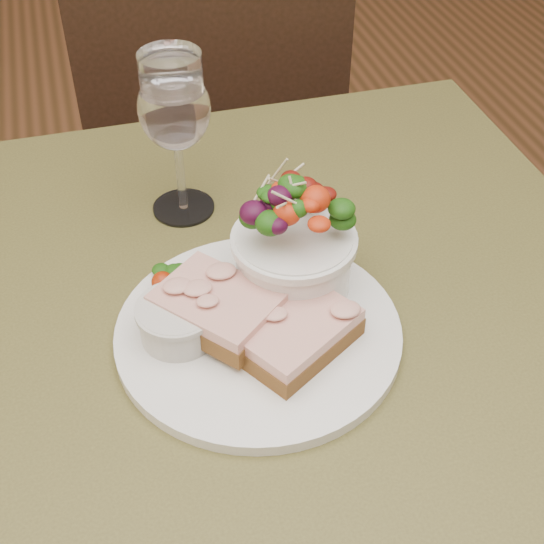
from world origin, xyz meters
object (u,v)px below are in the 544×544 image
object	(u,v)px
chair_far	(217,226)
wine_glass	(175,113)
sandwich_front	(294,332)
cafe_table	(254,390)
sandwich_back	(217,307)
salad_bowl	(294,238)
dinner_plate	(258,332)
ramekin	(178,320)

from	to	relation	value
chair_far	wine_glass	distance (m)	0.80
chair_far	sandwich_front	world-z (taller)	chair_far
cafe_table	sandwich_back	world-z (taller)	sandwich_back
sandwich_front	salad_bowl	xyz separation A→B (m)	(0.02, 0.08, 0.04)
dinner_plate	wine_glass	xyz separation A→B (m)	(-0.03, 0.22, 0.12)
salad_bowl	sandwich_back	bearing A→B (deg)	-156.74
sandwich_front	salad_bowl	bearing A→B (deg)	41.95
dinner_plate	ramekin	bearing A→B (deg)	172.03
sandwich_back	sandwich_front	bearing A→B (deg)	16.13
sandwich_back	wine_glass	bearing A→B (deg)	138.87
dinner_plate	salad_bowl	xyz separation A→B (m)	(0.05, 0.05, 0.07)
ramekin	wine_glass	size ratio (longest dim) A/B	0.40
ramekin	wine_glass	bearing A→B (deg)	78.70
chair_far	ramekin	world-z (taller)	chair_far
chair_far	dinner_plate	world-z (taller)	chair_far
ramekin	wine_glass	xyz separation A→B (m)	(0.04, 0.21, 0.09)
cafe_table	salad_bowl	size ratio (longest dim) A/B	6.30
salad_bowl	wine_glass	distance (m)	0.19
cafe_table	wine_glass	xyz separation A→B (m)	(-0.03, 0.20, 0.22)
ramekin	salad_bowl	distance (m)	0.13
cafe_table	wine_glass	bearing A→B (deg)	98.89
cafe_table	ramekin	distance (m)	0.15
dinner_plate	salad_bowl	size ratio (longest dim) A/B	2.11
salad_bowl	dinner_plate	bearing A→B (deg)	-134.58
sandwich_back	wine_glass	world-z (taller)	wine_glass
chair_far	sandwich_back	size ratio (longest dim) A/B	6.74
chair_far	salad_bowl	world-z (taller)	chair_far
sandwich_front	dinner_plate	bearing A→B (deg)	101.45
dinner_plate	ramekin	world-z (taller)	ramekin
cafe_table	chair_far	distance (m)	0.82
wine_glass	sandwich_back	bearing A→B (deg)	-90.99
sandwich_back	wine_glass	size ratio (longest dim) A/B	0.76
salad_bowl	sandwich_front	bearing A→B (deg)	-106.23
wine_glass	sandwich_front	bearing A→B (deg)	-76.65
ramekin	sandwich_back	bearing A→B (deg)	4.60
sandwich_front	sandwich_back	world-z (taller)	sandwich_back
dinner_plate	sandwich_back	world-z (taller)	sandwich_back
sandwich_back	salad_bowl	world-z (taller)	salad_bowl
wine_glass	chair_far	bearing A→B (deg)	76.18
dinner_plate	sandwich_front	size ratio (longest dim) A/B	2.00
cafe_table	chair_far	xyz separation A→B (m)	(0.10, 0.73, -0.36)
cafe_table	sandwich_back	size ratio (longest dim) A/B	5.99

